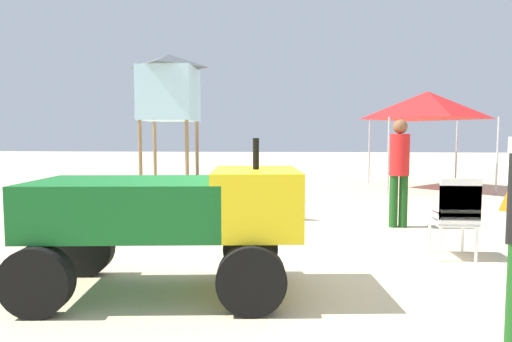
{
  "coord_description": "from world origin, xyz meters",
  "views": [
    {
      "loc": [
        0.3,
        -4.41,
        1.51
      ],
      "look_at": [
        -0.28,
        3.22,
        0.91
      ],
      "focal_mm": 30.48,
      "sensor_mm": 36.0,
      "label": 1
    }
  ],
  "objects_px": {
    "traffic_cone_near": "(509,199)",
    "surfboard_pile": "(235,207)",
    "stacked_plastic_chairs": "(456,211)",
    "popup_canopy": "(427,105)",
    "utility_cart": "(172,213)",
    "traffic_cone_far": "(450,202)",
    "lifeguard_tower": "(169,88)",
    "lifeguard_near_left": "(399,165)"
  },
  "relations": [
    {
      "from": "traffic_cone_near",
      "to": "surfboard_pile",
      "type": "bearing_deg",
      "value": -167.24
    },
    {
      "from": "stacked_plastic_chairs",
      "to": "traffic_cone_near",
      "type": "xyz_separation_m",
      "value": [
        2.45,
        3.74,
        -0.35
      ]
    },
    {
      "from": "stacked_plastic_chairs",
      "to": "popup_canopy",
      "type": "height_order",
      "value": "popup_canopy"
    },
    {
      "from": "utility_cart",
      "to": "traffic_cone_far",
      "type": "bearing_deg",
      "value": 46.44
    },
    {
      "from": "lifeguard_tower",
      "to": "popup_canopy",
      "type": "bearing_deg",
      "value": -10.93
    },
    {
      "from": "utility_cart",
      "to": "stacked_plastic_chairs",
      "type": "distance_m",
      "value": 3.48
    },
    {
      "from": "lifeguard_near_left",
      "to": "traffic_cone_near",
      "type": "height_order",
      "value": "lifeguard_near_left"
    },
    {
      "from": "traffic_cone_near",
      "to": "traffic_cone_far",
      "type": "distance_m",
      "value": 1.62
    },
    {
      "from": "stacked_plastic_chairs",
      "to": "lifeguard_near_left",
      "type": "xyz_separation_m",
      "value": [
        -0.22,
        1.91,
        0.44
      ]
    },
    {
      "from": "stacked_plastic_chairs",
      "to": "lifeguard_tower",
      "type": "height_order",
      "value": "lifeguard_tower"
    },
    {
      "from": "lifeguard_tower",
      "to": "surfboard_pile",
      "type": "bearing_deg",
      "value": -65.37
    },
    {
      "from": "surfboard_pile",
      "to": "lifeguard_tower",
      "type": "height_order",
      "value": "lifeguard_tower"
    },
    {
      "from": "lifeguard_tower",
      "to": "traffic_cone_far",
      "type": "bearing_deg",
      "value": -41.17
    },
    {
      "from": "traffic_cone_near",
      "to": "stacked_plastic_chairs",
      "type": "bearing_deg",
      "value": -123.27
    },
    {
      "from": "popup_canopy",
      "to": "stacked_plastic_chairs",
      "type": "bearing_deg",
      "value": -104.38
    },
    {
      "from": "utility_cart",
      "to": "lifeguard_tower",
      "type": "bearing_deg",
      "value": 105.63
    },
    {
      "from": "surfboard_pile",
      "to": "popup_canopy",
      "type": "bearing_deg",
      "value": 46.02
    },
    {
      "from": "popup_canopy",
      "to": "lifeguard_tower",
      "type": "relative_size",
      "value": 0.66
    },
    {
      "from": "popup_canopy",
      "to": "surfboard_pile",
      "type": "bearing_deg",
      "value": -133.98
    },
    {
      "from": "utility_cart",
      "to": "lifeguard_tower",
      "type": "height_order",
      "value": "lifeguard_tower"
    },
    {
      "from": "surfboard_pile",
      "to": "traffic_cone_far",
      "type": "distance_m",
      "value": 4.1
    },
    {
      "from": "surfboard_pile",
      "to": "traffic_cone_near",
      "type": "distance_m",
      "value": 5.64
    },
    {
      "from": "lifeguard_near_left",
      "to": "popup_canopy",
      "type": "xyz_separation_m",
      "value": [
        2.2,
        5.79,
        1.4
      ]
    },
    {
      "from": "lifeguard_near_left",
      "to": "lifeguard_tower",
      "type": "height_order",
      "value": "lifeguard_tower"
    },
    {
      "from": "lifeguard_near_left",
      "to": "lifeguard_tower",
      "type": "bearing_deg",
      "value": 128.9
    },
    {
      "from": "popup_canopy",
      "to": "traffic_cone_far",
      "type": "bearing_deg",
      "value": -101.53
    },
    {
      "from": "lifeguard_near_left",
      "to": "popup_canopy",
      "type": "bearing_deg",
      "value": 69.22
    },
    {
      "from": "traffic_cone_far",
      "to": "utility_cart",
      "type": "bearing_deg",
      "value": -133.56
    },
    {
      "from": "surfboard_pile",
      "to": "lifeguard_tower",
      "type": "relative_size",
      "value": 0.6
    },
    {
      "from": "surfboard_pile",
      "to": "lifeguard_tower",
      "type": "bearing_deg",
      "value": 114.63
    },
    {
      "from": "surfboard_pile",
      "to": "traffic_cone_far",
      "type": "height_order",
      "value": "traffic_cone_far"
    },
    {
      "from": "utility_cart",
      "to": "lifeguard_tower",
      "type": "distance_m",
      "value": 11.35
    },
    {
      "from": "lifeguard_near_left",
      "to": "popup_canopy",
      "type": "distance_m",
      "value": 6.35
    },
    {
      "from": "surfboard_pile",
      "to": "stacked_plastic_chairs",
      "type": "bearing_deg",
      "value": -39.21
    },
    {
      "from": "popup_canopy",
      "to": "lifeguard_tower",
      "type": "xyz_separation_m",
      "value": [
        -8.14,
        1.57,
        0.76
      ]
    },
    {
      "from": "popup_canopy",
      "to": "traffic_cone_near",
      "type": "relative_size",
      "value": 5.6
    },
    {
      "from": "surfboard_pile",
      "to": "lifeguard_near_left",
      "type": "relative_size",
      "value": 1.43
    },
    {
      "from": "surfboard_pile",
      "to": "traffic_cone_far",
      "type": "bearing_deg",
      "value": 7.07
    },
    {
      "from": "utility_cart",
      "to": "lifeguard_tower",
      "type": "relative_size",
      "value": 0.61
    },
    {
      "from": "surfboard_pile",
      "to": "lifeguard_tower",
      "type": "distance_m",
      "value": 8.04
    },
    {
      "from": "utility_cart",
      "to": "popup_canopy",
      "type": "distance_m",
      "value": 10.59
    },
    {
      "from": "stacked_plastic_chairs",
      "to": "popup_canopy",
      "type": "relative_size",
      "value": 0.36
    }
  ]
}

